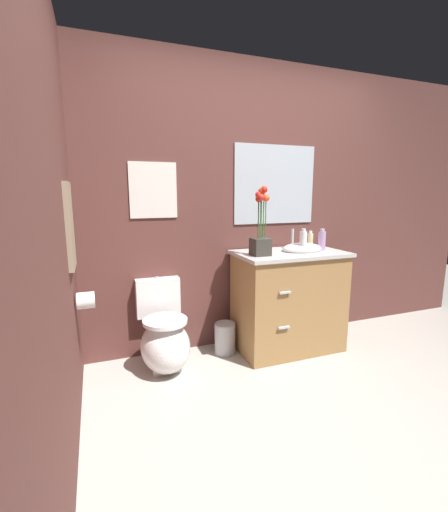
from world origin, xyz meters
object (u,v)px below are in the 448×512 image
object	(u,v)px
wall_mirror	(275,185)
hanging_towel	(70,226)
soap_bottle	(310,240)
wall_poster	(153,190)
vanity_cabinet	(288,299)
toilet	(164,339)
trash_bin	(225,338)
toilet_paper_roll	(86,300)
hand_wash_bottle	(303,242)
lotion_bottle	(322,240)
flower_vase	(261,232)

from	to	relation	value
wall_mirror	hanging_towel	bearing A→B (deg)	-161.81
soap_bottle	wall_poster	world-z (taller)	wall_poster
vanity_cabinet	wall_poster	distance (m)	1.48
toilet	trash_bin	world-z (taller)	toilet
toilet_paper_roll	wall_mirror	bearing A→B (deg)	15.77
hand_wash_bottle	toilet	bearing A→B (deg)	175.61
wall_poster	toilet	bearing A→B (deg)	-90.00
vanity_cabinet	lotion_bottle	xyz separation A→B (m)	(0.30, -0.03, 0.51)
trash_bin	hanging_towel	world-z (taller)	hanging_towel
hand_wash_bottle	wall_mirror	size ratio (longest dim) A/B	0.25
hanging_towel	vanity_cabinet	bearing A→B (deg)	8.82
hand_wash_bottle	toilet_paper_roll	xyz separation A→B (m)	(-1.73, -0.11, -0.29)
toilet	trash_bin	size ratio (longest dim) A/B	2.54
vanity_cabinet	hand_wash_bottle	world-z (taller)	hand_wash_bottle
vanity_cabinet	wall_poster	world-z (taller)	wall_poster
wall_mirror	hanging_towel	distance (m)	1.81
flower_vase	wall_poster	distance (m)	0.92
lotion_bottle	trash_bin	xyz separation A→B (m)	(-0.86, 0.12, -0.83)
wall_poster	lotion_bottle	bearing A→B (deg)	-12.91
vanity_cabinet	soap_bottle	size ratio (longest dim) A/B	6.66
trash_bin	wall_poster	world-z (taller)	wall_poster
flower_vase	hanging_towel	size ratio (longest dim) A/B	1.06
toilet_paper_roll	lotion_bottle	bearing A→B (deg)	4.18
wall_poster	wall_mirror	size ratio (longest dim) A/B	0.55
toilet	toilet_paper_roll	size ratio (longest dim) A/B	6.27
lotion_bottle	flower_vase	bearing A→B (deg)	-176.72
toilet	soap_bottle	xyz separation A→B (m)	(1.38, 0.08, 0.71)
toilet	hanging_towel	distance (m)	1.15
flower_vase	wall_mirror	xyz separation A→B (m)	(0.32, 0.36, 0.38)
hand_wash_bottle	hanging_towel	size ratio (longest dim) A/B	0.39
vanity_cabinet	trash_bin	distance (m)	0.65
hand_wash_bottle	wall_poster	distance (m)	1.31
vanity_cabinet	wall_poster	bearing A→B (deg)	165.09
wall_poster	hanging_towel	distance (m)	0.84
flower_vase	hand_wash_bottle	size ratio (longest dim) A/B	2.72
wall_mirror	toilet_paper_roll	size ratio (longest dim) A/B	7.27
vanity_cabinet	wall_mirror	bearing A→B (deg)	90.52
hand_wash_bottle	wall_mirror	distance (m)	0.60
trash_bin	hanging_towel	xyz separation A→B (m)	(-1.14, -0.36, 1.04)
vanity_cabinet	hanging_towel	bearing A→B (deg)	-171.18
flower_vase	soap_bottle	bearing A→B (deg)	16.34
vanity_cabinet	hanging_towel	distance (m)	1.87
toilet	flower_vase	distance (m)	1.14
hand_wash_bottle	vanity_cabinet	bearing A→B (deg)	142.26
soap_bottle	lotion_bottle	distance (m)	0.14
wall_mirror	toilet	bearing A→B (deg)	-166.34
vanity_cabinet	wall_mirror	xyz separation A→B (m)	(-0.00, 0.29, 1.00)
wall_poster	wall_mirror	bearing A→B (deg)	0.00
flower_vase	soap_bottle	distance (m)	0.63
wall_poster	flower_vase	bearing A→B (deg)	-24.44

